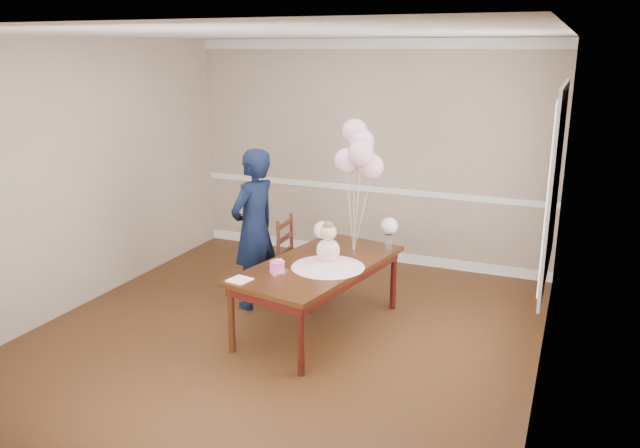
# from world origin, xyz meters

# --- Properties ---
(floor) EXTENTS (4.50, 5.00, 0.00)m
(floor) POSITION_xyz_m (0.00, 0.00, 0.00)
(floor) COLOR #341C0D
(floor) RESTS_ON ground
(ceiling) EXTENTS (4.50, 5.00, 0.02)m
(ceiling) POSITION_xyz_m (0.00, 0.00, 2.70)
(ceiling) COLOR white
(ceiling) RESTS_ON wall_back
(wall_back) EXTENTS (4.50, 0.02, 2.70)m
(wall_back) POSITION_xyz_m (0.00, 2.50, 1.35)
(wall_back) COLOR tan
(wall_back) RESTS_ON floor
(wall_front) EXTENTS (4.50, 0.02, 2.70)m
(wall_front) POSITION_xyz_m (0.00, -2.50, 1.35)
(wall_front) COLOR tan
(wall_front) RESTS_ON floor
(wall_left) EXTENTS (0.02, 5.00, 2.70)m
(wall_left) POSITION_xyz_m (-2.25, 0.00, 1.35)
(wall_left) COLOR tan
(wall_left) RESTS_ON floor
(wall_right) EXTENTS (0.02, 5.00, 2.70)m
(wall_right) POSITION_xyz_m (2.25, 0.00, 1.35)
(wall_right) COLOR tan
(wall_right) RESTS_ON floor
(chair_rail_trim) EXTENTS (4.50, 0.02, 0.07)m
(chair_rail_trim) POSITION_xyz_m (0.00, 2.49, 0.90)
(chair_rail_trim) COLOR white
(chair_rail_trim) RESTS_ON wall_back
(crown_molding) EXTENTS (4.50, 0.02, 0.12)m
(crown_molding) POSITION_xyz_m (0.00, 2.49, 2.63)
(crown_molding) COLOR silver
(crown_molding) RESTS_ON wall_back
(baseboard_trim) EXTENTS (4.50, 0.02, 0.12)m
(baseboard_trim) POSITION_xyz_m (0.00, 2.49, 0.06)
(baseboard_trim) COLOR white
(baseboard_trim) RESTS_ON floor
(window_frame) EXTENTS (0.02, 1.66, 1.56)m
(window_frame) POSITION_xyz_m (2.23, 0.50, 1.55)
(window_frame) COLOR silver
(window_frame) RESTS_ON wall_right
(window_blinds) EXTENTS (0.01, 1.50, 1.40)m
(window_blinds) POSITION_xyz_m (2.21, 0.50, 1.55)
(window_blinds) COLOR white
(window_blinds) RESTS_ON wall_right
(dining_table_top) EXTENTS (1.20, 1.91, 0.04)m
(dining_table_top) POSITION_xyz_m (0.25, 0.34, 0.64)
(dining_table_top) COLOR black
(dining_table_top) RESTS_ON table_leg_fl
(table_apron) EXTENTS (1.10, 1.80, 0.09)m
(table_apron) POSITION_xyz_m (0.25, 0.34, 0.58)
(table_apron) COLOR black
(table_apron) RESTS_ON table_leg_fl
(table_leg_fl) EXTENTS (0.07, 0.07, 0.62)m
(table_leg_fl) POSITION_xyz_m (-0.27, -0.39, 0.31)
(table_leg_fl) COLOR black
(table_leg_fl) RESTS_ON floor
(table_leg_fr) EXTENTS (0.07, 0.07, 0.62)m
(table_leg_fr) POSITION_xyz_m (0.47, -0.53, 0.31)
(table_leg_fr) COLOR black
(table_leg_fr) RESTS_ON floor
(table_leg_bl) EXTENTS (0.07, 0.07, 0.62)m
(table_leg_bl) POSITION_xyz_m (0.04, 1.21, 0.31)
(table_leg_bl) COLOR black
(table_leg_bl) RESTS_ON floor
(table_leg_br) EXTENTS (0.07, 0.07, 0.62)m
(table_leg_br) POSITION_xyz_m (0.77, 1.07, 0.31)
(table_leg_br) COLOR black
(table_leg_br) RESTS_ON floor
(baby_skirt) EXTENTS (0.79, 0.79, 0.09)m
(baby_skirt) POSITION_xyz_m (0.38, 0.27, 0.71)
(baby_skirt) COLOR #FFBBE1
(baby_skirt) RESTS_ON dining_table_top
(baby_torso) EXTENTS (0.21, 0.21, 0.21)m
(baby_torso) POSITION_xyz_m (0.38, 0.27, 0.82)
(baby_torso) COLOR #FA9EBA
(baby_torso) RESTS_ON baby_skirt
(baby_head) EXTENTS (0.15, 0.15, 0.15)m
(baby_head) POSITION_xyz_m (0.38, 0.27, 0.99)
(baby_head) COLOR beige
(baby_head) RESTS_ON baby_torso
(baby_hair) EXTENTS (0.11, 0.11, 0.11)m
(baby_hair) POSITION_xyz_m (0.38, 0.27, 1.04)
(baby_hair) COLOR brown
(baby_hair) RESTS_ON baby_head
(cake_platter) EXTENTS (0.23, 0.23, 0.01)m
(cake_platter) POSITION_xyz_m (0.00, -0.02, 0.67)
(cake_platter) COLOR silver
(cake_platter) RESTS_ON dining_table_top
(birthday_cake) EXTENTS (0.16, 0.16, 0.09)m
(birthday_cake) POSITION_xyz_m (0.00, -0.02, 0.72)
(birthday_cake) COLOR #DE4682
(birthday_cake) RESTS_ON cake_platter
(cake_flower_a) EXTENTS (0.03, 0.03, 0.03)m
(cake_flower_a) POSITION_xyz_m (0.00, -0.02, 0.77)
(cake_flower_a) COLOR white
(cake_flower_a) RESTS_ON birthday_cake
(cake_flower_b) EXTENTS (0.03, 0.03, 0.03)m
(cake_flower_b) POSITION_xyz_m (0.03, -0.00, 0.77)
(cake_flower_b) COLOR white
(cake_flower_b) RESTS_ON birthday_cake
(rose_vase_near) EXTENTS (0.10, 0.10, 0.14)m
(rose_vase_near) POSITION_xyz_m (0.17, 0.63, 0.73)
(rose_vase_near) COLOR silver
(rose_vase_near) RESTS_ON dining_table_top
(roses_near) EXTENTS (0.17, 0.17, 0.17)m
(roses_near) POSITION_xyz_m (0.17, 0.63, 0.89)
(roses_near) COLOR #FAD2D7
(roses_near) RESTS_ON rose_vase_near
(rose_vase_far) EXTENTS (0.10, 0.10, 0.14)m
(rose_vase_far) POSITION_xyz_m (0.73, 1.02, 0.73)
(rose_vase_far) COLOR white
(rose_vase_far) RESTS_ON dining_table_top
(roses_far) EXTENTS (0.17, 0.17, 0.17)m
(roses_far) POSITION_xyz_m (0.73, 1.02, 0.89)
(roses_far) COLOR silver
(roses_far) RESTS_ON rose_vase_far
(napkin) EXTENTS (0.21, 0.21, 0.01)m
(napkin) POSITION_xyz_m (-0.19, -0.34, 0.67)
(napkin) COLOR white
(napkin) RESTS_ON dining_table_top
(balloon_weight) EXTENTS (0.04, 0.04, 0.02)m
(balloon_weight) POSITION_xyz_m (0.43, 0.80, 0.67)
(balloon_weight) COLOR silver
(balloon_weight) RESTS_ON dining_table_top
(balloon_a) EXTENTS (0.25, 0.25, 0.25)m
(balloon_a) POSITION_xyz_m (0.35, 0.82, 1.55)
(balloon_a) COLOR #FFB4C7
(balloon_a) RESTS_ON balloon_ribbon_a
(balloon_b) EXTENTS (0.25, 0.25, 0.25)m
(balloon_b) POSITION_xyz_m (0.51, 0.74, 1.64)
(balloon_b) COLOR #E6A3B7
(balloon_b) RESTS_ON balloon_ribbon_b
(balloon_c) EXTENTS (0.25, 0.25, 0.25)m
(balloon_c) POSITION_xyz_m (0.47, 0.89, 1.73)
(balloon_c) COLOR #DE9DB6
(balloon_c) RESTS_ON balloon_ribbon_c
(balloon_d) EXTENTS (0.25, 0.25, 0.25)m
(balloon_d) POSITION_xyz_m (0.38, 0.92, 1.82)
(balloon_d) COLOR #E09EBB
(balloon_d) RESTS_ON balloon_ribbon_d
(balloon_e) EXTENTS (0.25, 0.25, 0.25)m
(balloon_e) POSITION_xyz_m (0.58, 0.85, 1.51)
(balloon_e) COLOR #E3A0AD
(balloon_e) RESTS_ON balloon_ribbon_e
(balloon_ribbon_a) EXTENTS (0.08, 0.02, 0.74)m
(balloon_ribbon_a) POSITION_xyz_m (0.39, 0.81, 1.04)
(balloon_ribbon_a) COLOR white
(balloon_ribbon_a) RESTS_ON balloon_weight
(balloon_ribbon_b) EXTENTS (0.08, 0.06, 0.83)m
(balloon_ribbon_b) POSITION_xyz_m (0.47, 0.77, 1.09)
(balloon_ribbon_b) COLOR silver
(balloon_ribbon_b) RESTS_ON balloon_weight
(balloon_ribbon_c) EXTENTS (0.04, 0.08, 0.92)m
(balloon_ribbon_c) POSITION_xyz_m (0.45, 0.85, 1.13)
(balloon_ribbon_c) COLOR white
(balloon_ribbon_c) RESTS_ON balloon_weight
(balloon_ribbon_d) EXTENTS (0.06, 0.10, 1.00)m
(balloon_ribbon_d) POSITION_xyz_m (0.41, 0.86, 1.18)
(balloon_ribbon_d) COLOR white
(balloon_ribbon_d) RESTS_ON balloon_weight
(balloon_ribbon_e) EXTENTS (0.13, 0.04, 0.69)m
(balloon_ribbon_e) POSITION_xyz_m (0.50, 0.83, 1.02)
(balloon_ribbon_e) COLOR white
(balloon_ribbon_e) RESTS_ON balloon_weight
(dining_chair_seat) EXTENTS (0.42, 0.42, 0.05)m
(dining_chair_seat) POSITION_xyz_m (-0.12, 0.78, 0.41)
(dining_chair_seat) COLOR #391E0F
(dining_chair_seat) RESTS_ON chair_leg_fl
(chair_leg_fl) EXTENTS (0.04, 0.04, 0.39)m
(chair_leg_fl) POSITION_xyz_m (-0.28, 0.61, 0.20)
(chair_leg_fl) COLOR #32180D
(chair_leg_fl) RESTS_ON floor
(chair_leg_fr) EXTENTS (0.04, 0.04, 0.39)m
(chair_leg_fr) POSITION_xyz_m (0.05, 0.62, 0.20)
(chair_leg_fr) COLOR #3C1510
(chair_leg_fr) RESTS_ON floor
(chair_leg_bl) EXTENTS (0.04, 0.04, 0.39)m
(chair_leg_bl) POSITION_xyz_m (-0.29, 0.94, 0.20)
(chair_leg_bl) COLOR #38170F
(chair_leg_bl) RESTS_ON floor
(chair_leg_br) EXTENTS (0.04, 0.04, 0.39)m
(chair_leg_br) POSITION_xyz_m (0.04, 0.95, 0.20)
(chair_leg_br) COLOR #39130F
(chair_leg_br) RESTS_ON floor
(chair_back_post_l) EXTENTS (0.04, 0.04, 0.51)m
(chair_back_post_l) POSITION_xyz_m (-0.30, 0.61, 0.68)
(chair_back_post_l) COLOR #3B1A10
(chair_back_post_l) RESTS_ON dining_chair_seat
(chair_back_post_r) EXTENTS (0.04, 0.04, 0.51)m
(chair_back_post_r) POSITION_xyz_m (-0.31, 0.94, 0.68)
(chair_back_post_r) COLOR #3E1410
(chair_back_post_r) RESTS_ON dining_chair_seat
(chair_slat_low) EXTENTS (0.04, 0.37, 0.05)m
(chair_slat_low) POSITION_xyz_m (-0.30, 0.78, 0.57)
(chair_slat_low) COLOR #391B0F
(chair_slat_low) RESTS_ON dining_chair_seat
(chair_slat_mid) EXTENTS (0.04, 0.37, 0.05)m
(chair_slat_mid) POSITION_xyz_m (-0.30, 0.78, 0.72)
(chair_slat_mid) COLOR #3A130F
(chair_slat_mid) RESTS_ON dining_chair_seat
(chair_slat_top) EXTENTS (0.04, 0.37, 0.05)m
(chair_slat_top) POSITION_xyz_m (-0.30, 0.78, 0.86)
(chair_slat_top) COLOR black
(chair_slat_top) RESTS_ON dining_chair_seat
(woman) EXTENTS (0.52, 0.67, 1.64)m
(woman) POSITION_xyz_m (-0.57, 0.62, 0.82)
(woman) COLOR black
(woman) RESTS_ON floor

